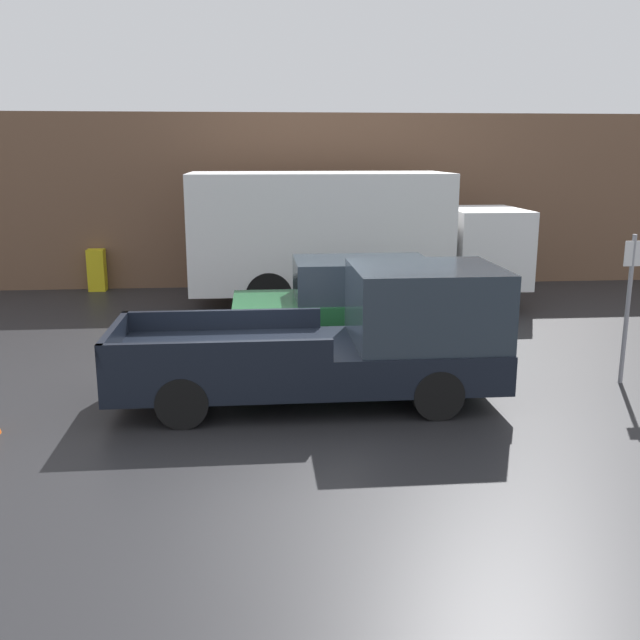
% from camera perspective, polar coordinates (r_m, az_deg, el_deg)
% --- Properties ---
extents(ground_plane, '(60.00, 60.00, 0.00)m').
position_cam_1_polar(ground_plane, '(10.93, -3.59, -6.45)').
color(ground_plane, '#232326').
extents(building_wall, '(28.00, 0.15, 4.72)m').
position_cam_1_polar(building_wall, '(19.91, -4.53, 9.45)').
color(building_wall, brown).
rests_on(building_wall, ground).
extents(pickup_truck, '(5.74, 2.08, 2.04)m').
position_cam_1_polar(pickup_truck, '(10.70, 2.43, -1.58)').
color(pickup_truck, black).
rests_on(pickup_truck, ground).
extents(car, '(4.51, 1.86, 1.76)m').
position_cam_1_polar(car, '(13.35, 2.92, 1.16)').
color(car, '#1E592D').
rests_on(car, ground).
extents(delivery_truck, '(7.97, 2.58, 3.22)m').
position_cam_1_polar(delivery_truck, '(17.22, 2.09, 6.87)').
color(delivery_truck, white).
rests_on(delivery_truck, ground).
extents(parking_sign, '(0.30, 0.07, 2.43)m').
position_cam_1_polar(parking_sign, '(12.40, 23.44, 1.42)').
color(parking_sign, gray).
rests_on(parking_sign, ground).
extents(newspaper_box, '(0.45, 0.40, 1.13)m').
position_cam_1_polar(newspaper_box, '(20.25, -17.42, 3.83)').
color(newspaper_box, gold).
rests_on(newspaper_box, ground).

